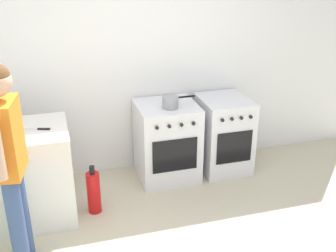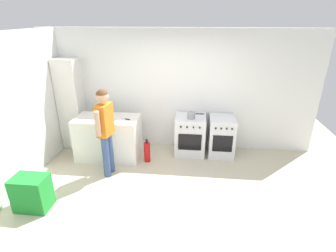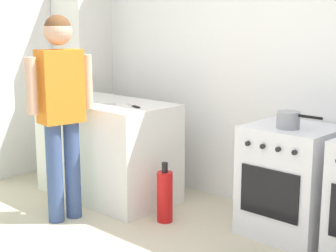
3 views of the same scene
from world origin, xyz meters
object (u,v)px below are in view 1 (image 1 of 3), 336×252
(pot, at_px, (171,102))
(oven_right, at_px, (223,134))
(knife_utility, at_px, (37,129))
(oven_left, at_px, (167,141))
(fire_extinguisher, at_px, (94,192))
(person, at_px, (8,152))

(pot, bearing_deg, oven_right, 8.42)
(oven_right, relative_size, knife_utility, 3.43)
(oven_left, distance_m, fire_extinguisher, 1.01)
(oven_left, height_order, fire_extinguisher, oven_left)
(pot, bearing_deg, fire_extinguisher, -156.65)
(person, bearing_deg, knife_utility, 71.42)
(knife_utility, height_order, person, person)
(oven_left, bearing_deg, fire_extinguisher, -151.22)
(oven_right, relative_size, pot, 2.43)
(oven_left, bearing_deg, oven_right, -0.00)
(oven_left, bearing_deg, person, -146.40)
(oven_left, relative_size, person, 0.51)
(oven_right, xyz_separation_m, fire_extinguisher, (-1.54, -0.48, -0.21))
(person, distance_m, fire_extinguisher, 1.14)
(oven_right, distance_m, fire_extinguisher, 1.62)
(oven_left, relative_size, pot, 2.43)
(knife_utility, bearing_deg, person, -108.58)
(fire_extinguisher, bearing_deg, knife_utility, 170.80)
(knife_utility, distance_m, fire_extinguisher, 0.82)
(oven_right, xyz_separation_m, pot, (-0.66, -0.10, 0.49))
(oven_left, xyz_separation_m, oven_right, (0.67, -0.00, -0.00))
(pot, bearing_deg, person, -149.23)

